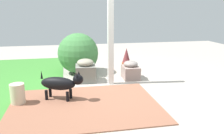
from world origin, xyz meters
TOP-DOWN VIEW (x-y plane):
  - ground_plane at (0.00, 0.00)m, footprint 12.00×12.00m
  - brick_path at (-0.79, 0.64)m, footprint 1.80×2.40m
  - porch_pillar at (0.27, 0.01)m, footprint 0.11×0.11m
  - stone_planter_nearest at (0.54, -0.50)m, footprint 0.46×0.35m
  - stone_planter_mid at (0.55, 0.51)m, footprint 0.46×0.44m
  - round_shrub at (1.27, 0.62)m, footprint 0.98×0.98m
  - terracotta_pot_spiky at (1.16, -0.56)m, footprint 0.22×0.22m
  - dog at (-0.47, 1.01)m, footprint 0.44×0.75m
  - ceramic_urn at (-0.51, 1.71)m, footprint 0.23×0.23m

SIDE VIEW (x-z plane):
  - ground_plane at x=0.00m, z-range 0.00..0.00m
  - brick_path at x=-0.79m, z-range 0.00..0.02m
  - ceramic_urn at x=-0.51m, z-range 0.00..0.35m
  - stone_planter_nearest at x=0.54m, z-range -0.02..0.40m
  - stone_planter_mid at x=0.55m, z-range -0.01..0.48m
  - terracotta_pot_spiky at x=1.16m, z-range -0.02..0.58m
  - dog at x=-0.47m, z-range 0.04..0.57m
  - round_shrub at x=1.27m, z-range 0.00..0.98m
  - porch_pillar at x=0.27m, z-range 0.00..2.22m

